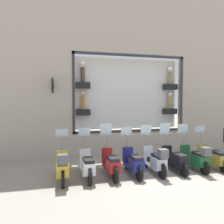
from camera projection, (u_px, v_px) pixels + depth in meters
The scene contains 10 objects.
ground_plane at pixel (163, 178), 7.18m from camera, with size 120.00×120.00×0.00m, color gray.
building_facade at pixel (129, 61), 10.45m from camera, with size 1.25×36.00×8.71m.
scooter_olive_0 at pixel (213, 158), 8.17m from camera, with size 1.79×0.61×1.52m.
scooter_green_1 at pixel (196, 158), 7.92m from camera, with size 1.79×0.60×1.61m.
scooter_black_2 at pixel (175, 160), 7.80m from camera, with size 1.79×0.60×1.67m.
scooter_silver_3 at pixel (156, 160), 7.55m from camera, with size 1.80×0.61×1.61m.
scooter_navy_4 at pixel (134, 163), 7.43m from camera, with size 1.80×0.60×1.56m.
scooter_red_5 at pixel (111, 164), 7.25m from camera, with size 1.81×0.60×1.72m.
scooter_white_6 at pixel (87, 166), 7.05m from camera, with size 1.81×0.61×1.58m.
scooter_yellow_7 at pixel (62, 167), 6.81m from camera, with size 1.81×0.61×1.55m.
Camera 1 is at (-6.46, 3.32, 2.53)m, focal length 35.00 mm.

